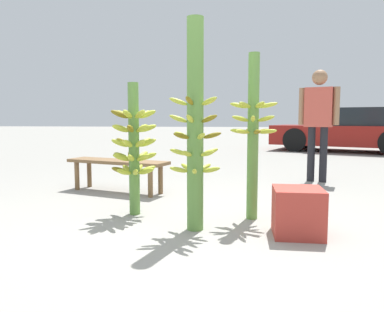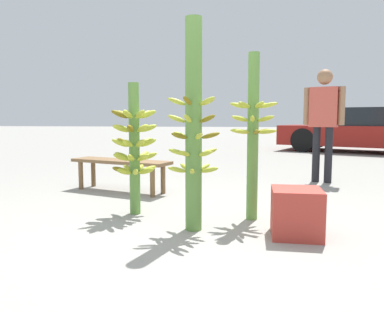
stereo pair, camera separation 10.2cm
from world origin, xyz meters
The scene contains 8 objects.
ground_plane centered at (0.00, 0.00, 0.00)m, with size 80.00×80.00×0.00m, color gray.
banana_stalk_left centered at (-0.63, 0.49, 0.67)m, with size 0.45×0.45×1.27m.
banana_stalk_center centered at (0.02, 0.06, 0.86)m, with size 0.44×0.44×1.74m.
banana_stalk_right centered at (0.50, 0.47, 0.80)m, with size 0.44×0.44×1.52m.
vendor_person centered at (1.51, 2.70, 0.99)m, with size 0.57×0.30×1.64m.
market_bench centered at (-1.17, 1.56, 0.34)m, with size 1.40×0.73×0.41m.
parked_car centered at (3.37, 8.15, 0.60)m, with size 4.30×3.12×1.23m.
produce_crate centered at (0.85, 0.01, 0.19)m, with size 0.38×0.38×0.38m.
Camera 2 is at (0.50, -2.98, 0.93)m, focal length 35.00 mm.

